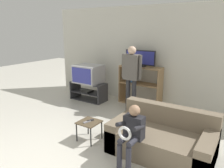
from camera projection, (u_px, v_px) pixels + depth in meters
name	position (u px, v px, depth m)	size (l,w,h in m)	color
wall_back	(152.00, 56.00, 5.77)	(6.40, 0.06, 2.60)	beige
tv_stand	(88.00, 91.00, 6.27)	(1.04, 0.46, 0.52)	#38383D
television_main	(88.00, 74.00, 6.16)	(0.74, 0.62, 0.50)	#B2B2B7
media_shelf	(140.00, 85.00, 5.86)	(1.15, 0.37, 1.04)	#9E7A51
television_flat	(140.00, 59.00, 5.69)	(0.84, 0.20, 0.43)	black
snack_table	(89.00, 124.00, 4.00)	(0.38, 0.38, 0.37)	brown
remote_control_black	(90.00, 121.00, 4.01)	(0.04, 0.14, 0.02)	#232328
remote_control_white	(87.00, 122.00, 3.95)	(0.04, 0.14, 0.02)	gray
couch	(162.00, 139.00, 3.60)	(1.63, 0.94, 0.74)	#756651
person_standing_adult	(131.00, 73.00, 5.25)	(0.53, 0.20, 1.61)	#2D2D33
person_seated_child	(132.00, 131.00, 3.24)	(0.33, 0.43, 0.93)	#2D2D38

